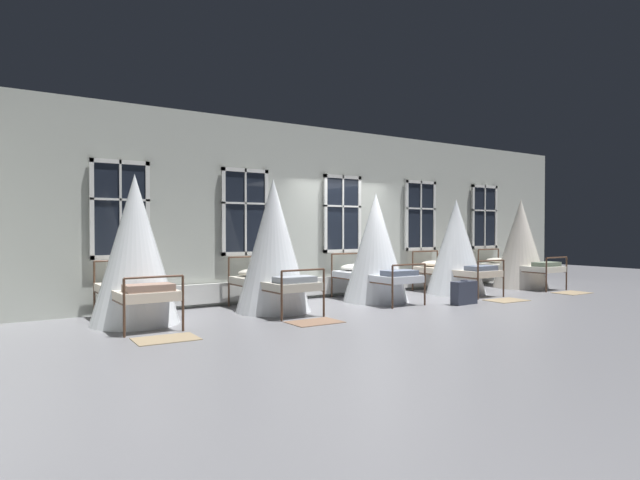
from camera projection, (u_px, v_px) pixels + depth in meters
name	position (u px, v px, depth m)	size (l,w,h in m)	color
ground	(381.00, 302.00, 10.40)	(27.24, 27.24, 0.00)	slate
back_wall_with_windows	(340.00, 213.00, 11.53)	(14.62, 0.10, 3.58)	#B2B7AD
window_bank	(343.00, 254.00, 11.45)	(10.16, 0.10, 2.52)	black
cot_first	(135.00, 252.00, 8.03)	(1.32, 1.97, 2.27)	#4C3323
cot_second	(273.00, 247.00, 9.26)	(1.32, 1.98, 2.31)	#4C3323
cot_third	(376.00, 249.00, 10.58)	(1.32, 1.97, 2.15)	#4C3323
cot_fourth	(456.00, 248.00, 11.84)	(1.32, 1.98, 2.11)	#4C3323
cot_fifth	(520.00, 245.00, 13.11)	(1.32, 1.97, 2.17)	#4C3323
rug_first	(166.00, 339.00, 6.90)	(0.80, 0.56, 0.01)	#8E7A5B
rug_second	(315.00, 322.00, 8.17)	(0.80, 0.56, 0.01)	brown
rug_fourth	(506.00, 300.00, 10.69)	(0.80, 0.56, 0.01)	#8E7A5B
rug_fifth	(572.00, 293.00, 11.96)	(0.80, 0.56, 0.01)	#8E7A5B
suitcase_dark	(464.00, 293.00, 10.15)	(0.57, 0.24, 0.47)	#2D3342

